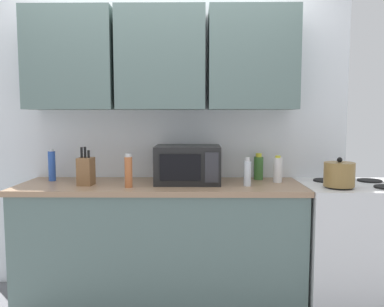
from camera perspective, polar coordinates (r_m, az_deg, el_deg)
wall_back_with_cabinets at (r=3.06m, az=-4.37°, el=8.75°), size 2.96×0.38×2.60m
counter_run at (r=2.98m, az=-4.62°, el=-13.02°), size 2.09×0.63×0.90m
stove_range at (r=3.16m, az=22.75°, el=-12.29°), size 0.76×0.64×0.91m
kettle at (r=2.86m, az=21.04°, el=-2.90°), size 0.21×0.21×0.20m
microwave at (r=2.87m, az=-0.64°, el=-1.62°), size 0.48×0.37×0.28m
knife_block at (r=2.88m, az=-15.50°, el=-2.50°), size 0.11×0.13×0.28m
bottle_blue_cleaner at (r=3.16m, az=-20.12°, el=-1.69°), size 0.05×0.05×0.25m
bottle_spice_jar at (r=2.72m, az=-9.43°, el=-2.62°), size 0.05×0.05×0.24m
bottle_white_jar at (r=2.97m, az=12.62°, el=-2.35°), size 0.07×0.07×0.20m
bottle_clear_tall at (r=2.77m, az=8.24°, el=-2.87°), size 0.05×0.05×0.21m
bottle_green_oil at (r=3.07m, az=9.86°, el=-2.05°), size 0.07×0.07×0.21m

